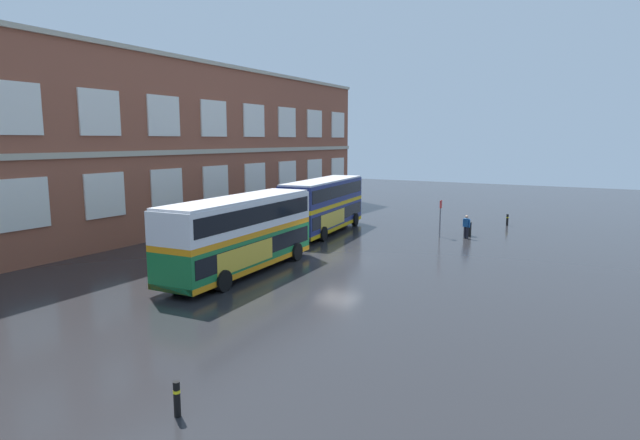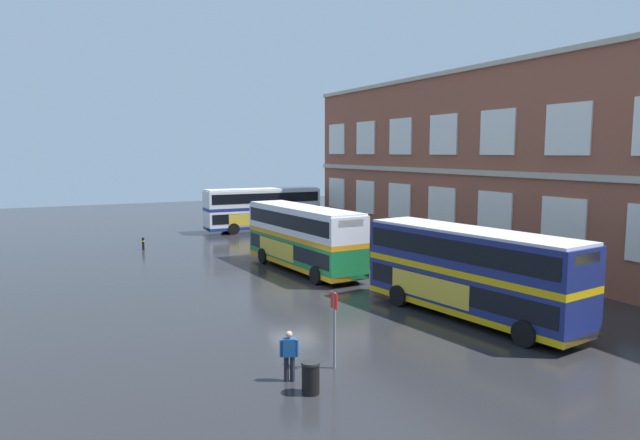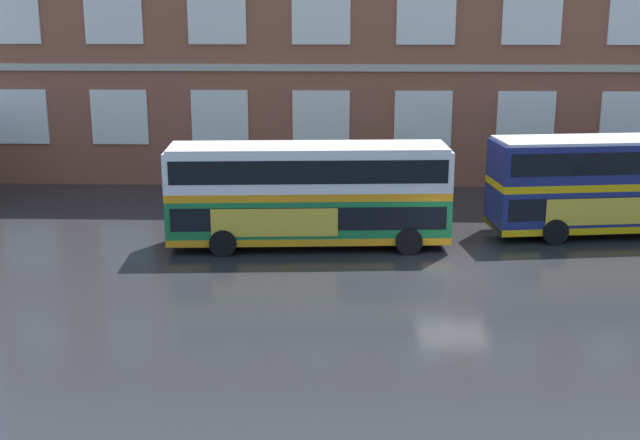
{
  "view_description": "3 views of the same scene",
  "coord_description": "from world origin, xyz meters",
  "views": [
    {
      "loc": [
        -26.96,
        -14.23,
        7.09
      ],
      "look_at": [
        -1.41,
        0.43,
        2.53
      ],
      "focal_mm": 29.2,
      "sensor_mm": 36.0,
      "label": 1
    },
    {
      "loc": [
        26.93,
        -12.19,
        7.5
      ],
      "look_at": [
        -2.41,
        2.69,
        3.57
      ],
      "focal_mm": 31.87,
      "sensor_mm": 36.0,
      "label": 2
    },
    {
      "loc": [
        -3.95,
        -28.83,
        9.58
      ],
      "look_at": [
        -4.89,
        0.17,
        1.83
      ],
      "focal_mm": 46.66,
      "sensor_mm": 36.0,
      "label": 3
    }
  ],
  "objects": [
    {
      "name": "double_decker_middle",
      "position": [
        -5.44,
        3.01,
        2.15
      ],
      "size": [
        11.14,
        3.39,
        4.07
      ],
      "color": "#197038",
      "rests_on": "ground"
    },
    {
      "name": "double_decker_far",
      "position": [
        7.55,
        5.24,
        2.15
      ],
      "size": [
        11.25,
        4.02,
        4.07
      ],
      "color": "navy",
      "rests_on": "ground"
    },
    {
      "name": "ground_plane",
      "position": [
        0.0,
        2.0,
        0.0
      ],
      "size": [
        120.0,
        120.0,
        0.0
      ],
      "primitive_type": "plane",
      "color": "#232326"
    },
    {
      "name": "brick_terminal_building",
      "position": [
        2.59,
        17.98,
        6.44
      ],
      "size": [
        52.51,
        8.19,
        13.16
      ],
      "color": "brown",
      "rests_on": "ground"
    }
  ]
}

